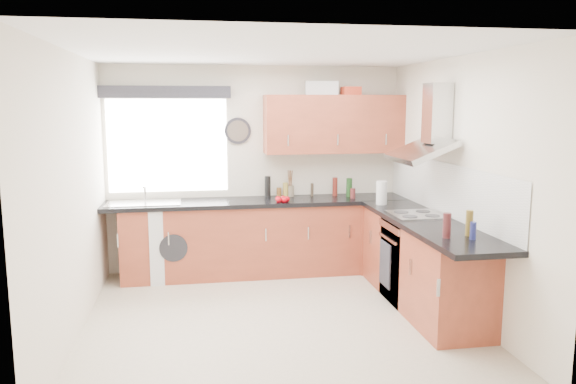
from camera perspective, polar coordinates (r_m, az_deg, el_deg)
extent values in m
plane|color=beige|center=(5.51, -1.12, -12.83)|extent=(3.60, 3.60, 0.00)
cube|color=white|center=(5.14, -1.21, 14.04)|extent=(3.60, 3.60, 0.02)
cube|color=silver|center=(6.95, -3.34, 2.37)|extent=(3.60, 0.02, 2.50)
cube|color=silver|center=(3.44, 3.25, -4.40)|extent=(3.60, 0.02, 2.50)
cube|color=silver|center=(5.23, -21.06, -0.38)|extent=(0.02, 3.60, 2.50)
cube|color=silver|center=(5.72, 16.97, 0.58)|extent=(0.02, 3.60, 2.50)
cube|color=silver|center=(6.88, -12.11, 4.63)|extent=(1.40, 0.02, 1.10)
cube|color=#242329|center=(6.77, -12.32, 9.90)|extent=(1.50, 0.18, 0.14)
cube|color=white|center=(5.99, 15.58, 0.33)|extent=(0.01, 3.00, 0.54)
cube|color=brown|center=(6.80, -3.85, -4.81)|extent=(3.00, 0.58, 0.86)
cube|color=brown|center=(7.12, 9.11, -4.27)|extent=(0.60, 0.60, 0.86)
cube|color=brown|center=(5.90, 13.41, -7.17)|extent=(0.58, 2.10, 0.86)
cube|color=black|center=(6.71, -3.03, -1.02)|extent=(3.60, 0.62, 0.05)
cube|color=black|center=(5.66, 14.07, -3.14)|extent=(0.62, 2.42, 0.05)
cube|color=black|center=(6.04, 12.77, -6.84)|extent=(0.56, 0.58, 0.85)
cube|color=#B6B6B6|center=(5.92, 12.93, -2.25)|extent=(0.52, 0.52, 0.01)
cube|color=brown|center=(6.90, 4.70, 6.89)|extent=(1.70, 0.35, 0.70)
cube|color=silver|center=(6.78, -11.48, -4.96)|extent=(0.65, 0.63, 0.87)
cylinder|color=#242329|center=(6.85, -5.12, 6.20)|extent=(0.32, 0.04, 0.32)
cube|color=silver|center=(6.96, 3.40, 10.48)|extent=(0.43, 0.34, 0.16)
cube|color=#9D2B17|center=(6.88, 6.41, 10.18)|extent=(0.22, 0.18, 0.10)
cylinder|color=#736853|center=(6.94, 0.22, 0.10)|extent=(0.11, 0.11, 0.13)
cylinder|color=silver|center=(6.46, 9.49, -0.08)|extent=(0.14, 0.14, 0.27)
cylinder|color=black|center=(6.88, -2.08, 0.54)|extent=(0.07, 0.07, 0.26)
cylinder|color=#173914|center=(6.96, 6.24, 0.46)|extent=(0.07, 0.07, 0.23)
cylinder|color=olive|center=(6.91, -0.26, 0.23)|extent=(0.06, 0.06, 0.18)
cylinder|color=brown|center=(6.89, -0.93, -0.04)|extent=(0.06, 0.06, 0.12)
cylinder|color=#591F1F|center=(6.84, 6.60, -0.14)|extent=(0.06, 0.06, 0.12)
cylinder|color=maroon|center=(7.02, 4.79, 0.55)|extent=(0.06, 0.06, 0.23)
cylinder|color=#3B2D20|center=(6.98, 2.46, 0.24)|extent=(0.04, 0.04, 0.16)
cylinder|color=#4A1A1C|center=(4.98, 15.84, -3.30)|extent=(0.07, 0.07, 0.22)
cylinder|color=brown|center=(5.11, 17.94, -3.02)|extent=(0.06, 0.06, 0.22)
cylinder|color=navy|center=(4.99, 18.29, -3.76)|extent=(0.05, 0.05, 0.15)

